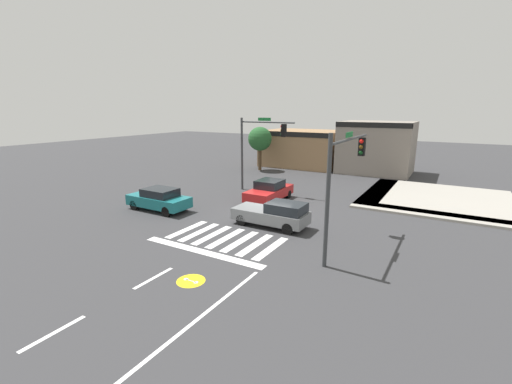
# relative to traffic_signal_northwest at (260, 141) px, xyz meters

# --- Properties ---
(ground_plane) EXTENTS (120.00, 120.00, 0.00)m
(ground_plane) POSITION_rel_traffic_signal_northwest_xyz_m (3.59, -5.30, -4.10)
(ground_plane) COLOR #353538
(crosswalk_near) EXTENTS (5.74, 3.12, 0.01)m
(crosswalk_near) POSITION_rel_traffic_signal_northwest_xyz_m (3.59, -9.80, -4.10)
(crosswalk_near) COLOR silver
(crosswalk_near) RESTS_ON ground_plane
(lane_markings) EXTENTS (6.80, 24.25, 0.01)m
(lane_markings) POSITION_rel_traffic_signal_northwest_xyz_m (4.65, -18.04, -4.10)
(lane_markings) COLOR white
(lane_markings) RESTS_ON ground_plane
(bike_detector_marking) EXTENTS (1.14, 1.14, 0.01)m
(bike_detector_marking) POSITION_rel_traffic_signal_northwest_xyz_m (5.03, -14.23, -4.10)
(bike_detector_marking) COLOR yellow
(bike_detector_marking) RESTS_ON ground_plane
(curb_corner_northeast) EXTENTS (10.00, 10.60, 0.15)m
(curb_corner_northeast) POSITION_rel_traffic_signal_northwest_xyz_m (12.08, 4.12, -4.03)
(curb_corner_northeast) COLOR #9E998E
(curb_corner_northeast) RESTS_ON ground_plane
(storefront_row) EXTENTS (16.21, 6.58, 5.29)m
(storefront_row) POSITION_rel_traffic_signal_northwest_xyz_m (1.90, 13.72, -1.75)
(storefront_row) COLOR #93704C
(storefront_row) RESTS_ON ground_plane
(traffic_signal_northwest) EXTENTS (4.70, 0.32, 5.89)m
(traffic_signal_northwest) POSITION_rel_traffic_signal_northwest_xyz_m (0.00, 0.00, 0.00)
(traffic_signal_northwest) COLOR #383A3D
(traffic_signal_northwest) RESTS_ON ground_plane
(traffic_signal_southeast) EXTENTS (0.32, 6.02, 5.66)m
(traffic_signal_southeast) POSITION_rel_traffic_signal_northwest_xyz_m (9.12, -8.02, -0.15)
(traffic_signal_southeast) COLOR #383A3D
(traffic_signal_southeast) RESTS_ON ground_plane
(car_gray) EXTENTS (4.33, 1.74, 1.50)m
(car_gray) POSITION_rel_traffic_signal_northwest_xyz_m (4.91, -6.91, -3.35)
(car_gray) COLOR slate
(car_gray) RESTS_ON ground_plane
(car_teal) EXTENTS (4.29, 1.83, 1.49)m
(car_teal) POSITION_rel_traffic_signal_northwest_xyz_m (-3.15, -7.86, -3.35)
(car_teal) COLOR #196B70
(car_teal) RESTS_ON ground_plane
(car_red) EXTENTS (1.92, 4.36, 1.54)m
(car_red) POSITION_rel_traffic_signal_northwest_xyz_m (2.04, -2.13, -3.36)
(car_red) COLOR red
(car_red) RESTS_ON ground_plane
(roadside_tree) EXTENTS (2.55, 2.55, 4.67)m
(roadside_tree) POSITION_rel_traffic_signal_northwest_xyz_m (-4.91, 8.70, -0.75)
(roadside_tree) COLOR #4C3823
(roadside_tree) RESTS_ON ground_plane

